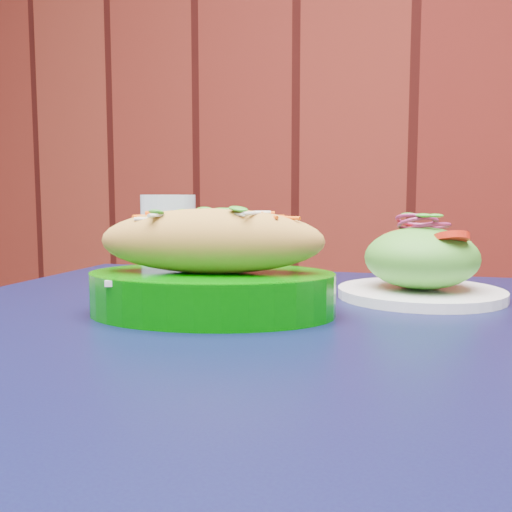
% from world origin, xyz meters
% --- Properties ---
extents(brick_wall, '(4.90, 0.04, 2.80)m').
position_xyz_m(brick_wall, '(0.00, 2.97, 1.40)').
color(brick_wall, '#50120F').
rests_on(brick_wall, ground).
extents(cafe_table, '(0.92, 0.92, 0.75)m').
position_xyz_m(cafe_table, '(0.06, 1.62, 0.66)').
color(cafe_table, black).
rests_on(cafe_table, ground).
extents(banh_mi_basket, '(0.31, 0.24, 0.12)m').
position_xyz_m(banh_mi_basket, '(0.01, 1.62, 0.80)').
color(banh_mi_basket, '#006700').
rests_on(banh_mi_basket, cafe_table).
extents(salad_plate, '(0.21, 0.21, 0.10)m').
position_xyz_m(salad_plate, '(0.20, 1.82, 0.79)').
color(salad_plate, white).
rests_on(salad_plate, cafe_table).
extents(water_glass, '(0.08, 0.08, 0.13)m').
position_xyz_m(water_glass, '(-0.16, 1.80, 0.81)').
color(water_glass, silver).
rests_on(water_glass, cafe_table).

